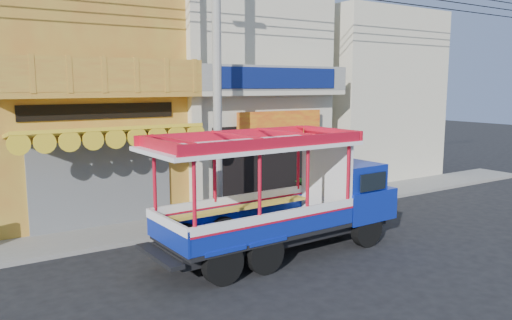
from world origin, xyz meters
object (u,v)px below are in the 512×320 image
at_px(potted_plant_a, 306,185).
at_px(potted_plant_c, 333,181).
at_px(songthaew_truck, 294,193).
at_px(utility_pole, 221,60).

height_order(potted_plant_a, potted_plant_c, potted_plant_c).
bearing_deg(potted_plant_a, potted_plant_c, -26.33).
bearing_deg(potted_plant_c, songthaew_truck, -44.11).
relative_size(songthaew_truck, potted_plant_c, 6.04).
xyz_separation_m(potted_plant_a, potted_plant_c, (1.18, -0.15, 0.07)).
relative_size(songthaew_truck, potted_plant_a, 6.94).
distance_m(utility_pole, potted_plant_a, 6.22).
distance_m(songthaew_truck, potted_plant_a, 5.68).
relative_size(utility_pole, potted_plant_c, 24.61).
bearing_deg(utility_pole, potted_plant_c, 10.89).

